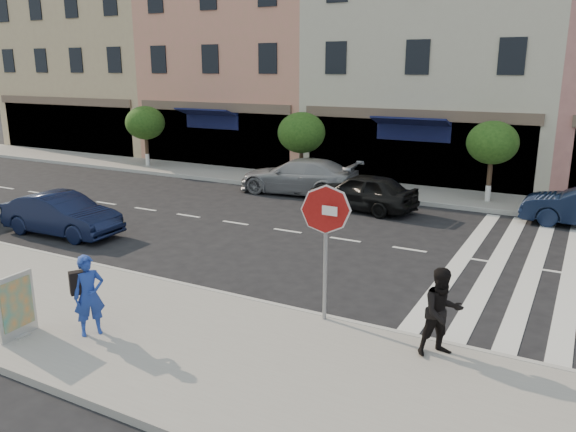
# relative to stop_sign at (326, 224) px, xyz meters

# --- Properties ---
(ground) EXTENTS (120.00, 120.00, 0.00)m
(ground) POSITION_rel_stop_sign_xyz_m (-1.92, 1.67, -2.14)
(ground) COLOR black
(ground) RESTS_ON ground
(sidewalk_near) EXTENTS (60.00, 4.50, 0.15)m
(sidewalk_near) POSITION_rel_stop_sign_xyz_m (-1.92, -2.08, -2.07)
(sidewalk_near) COLOR gray
(sidewalk_near) RESTS_ON ground
(sidewalk_far) EXTENTS (60.00, 3.00, 0.15)m
(sidewalk_far) POSITION_rel_stop_sign_xyz_m (-1.92, 12.67, -2.07)
(sidewalk_far) COLOR gray
(sidewalk_far) RESTS_ON ground
(building_west_far) EXTENTS (12.00, 9.00, 12.00)m
(building_west_far) POSITION_rel_stop_sign_xyz_m (-23.92, 18.67, 3.86)
(building_west_far) COLOR tan
(building_west_far) RESTS_ON ground
(building_west_mid) EXTENTS (10.00, 9.00, 14.00)m
(building_west_mid) POSITION_rel_stop_sign_xyz_m (-12.92, 18.67, 4.86)
(building_west_mid) COLOR tan
(building_west_mid) RESTS_ON ground
(building_centre) EXTENTS (11.00, 9.00, 11.00)m
(building_centre) POSITION_rel_stop_sign_xyz_m (-2.42, 18.67, 3.36)
(building_centre) COLOR beige
(building_centre) RESTS_ON ground
(street_tree_wa) EXTENTS (2.00, 2.00, 3.05)m
(street_tree_wa) POSITION_rel_stop_sign_xyz_m (-15.92, 12.47, 0.19)
(street_tree_wa) COLOR #473323
(street_tree_wa) RESTS_ON sidewalk_far
(street_tree_wb) EXTENTS (2.10, 2.10, 3.06)m
(street_tree_wb) POSITION_rel_stop_sign_xyz_m (-6.92, 12.47, 0.16)
(street_tree_wb) COLOR #473323
(street_tree_wb) RESTS_ON sidewalk_far
(street_tree_c) EXTENTS (1.90, 1.90, 3.04)m
(street_tree_c) POSITION_rel_stop_sign_xyz_m (1.08, 12.47, 0.21)
(street_tree_c) COLOR #473323
(street_tree_c) RESTS_ON sidewalk_far
(stop_sign) EXTENTS (0.98, 0.12, 2.77)m
(stop_sign) POSITION_rel_stop_sign_xyz_m (0.00, 0.00, 0.00)
(stop_sign) COLOR gray
(stop_sign) RESTS_ON sidewalk_near
(photographer) EXTENTS (0.62, 0.68, 1.57)m
(photographer) POSITION_rel_stop_sign_xyz_m (-3.62, -2.69, -1.21)
(photographer) COLOR #203A94
(photographer) RESTS_ON sidewalk_near
(walker) EXTENTS (0.99, 0.97, 1.61)m
(walker) POSITION_rel_stop_sign_xyz_m (2.40, -0.33, -1.19)
(walker) COLOR black
(walker) RESTS_ON sidewalk_near
(poster_board) EXTENTS (0.29, 0.80, 1.23)m
(poster_board) POSITION_rel_stop_sign_xyz_m (-4.74, -3.42, -1.40)
(poster_board) COLOR beige
(poster_board) RESTS_ON sidewalk_near
(car_near_mid) EXTENTS (4.00, 1.57, 1.30)m
(car_near_mid) POSITION_rel_stop_sign_xyz_m (-9.92, 1.97, -1.49)
(car_near_mid) COLOR black
(car_near_mid) RESTS_ON ground
(car_far_left) EXTENTS (5.19, 2.41, 1.47)m
(car_far_left) POSITION_rel_stop_sign_xyz_m (-6.15, 10.77, -1.41)
(car_far_left) COLOR gray
(car_far_left) RESTS_ON ground
(car_far_mid) EXTENTS (4.23, 2.15, 1.38)m
(car_far_mid) POSITION_rel_stop_sign_xyz_m (-2.84, 9.40, -1.45)
(car_far_mid) COLOR black
(car_far_mid) RESTS_ON ground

